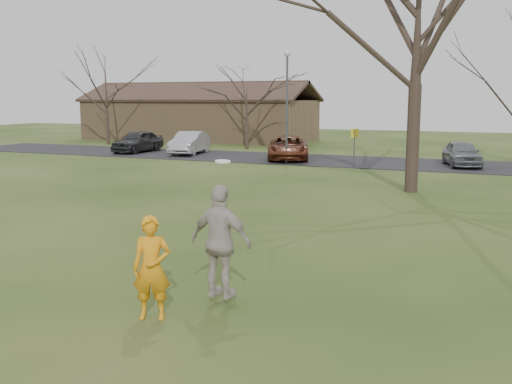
% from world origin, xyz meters
% --- Properties ---
extents(ground, '(120.00, 120.00, 0.00)m').
position_xyz_m(ground, '(0.00, 0.00, 0.00)').
color(ground, '#1E380F').
rests_on(ground, ground).
extents(parking_strip, '(62.00, 6.50, 0.04)m').
position_xyz_m(parking_strip, '(0.00, 25.00, 0.02)').
color(parking_strip, black).
rests_on(parking_strip, ground).
extents(player_defender, '(0.75, 0.63, 1.76)m').
position_xyz_m(player_defender, '(-0.00, -0.43, 0.88)').
color(player_defender, orange).
rests_on(player_defender, ground).
extents(car_0, '(1.79, 4.36, 1.48)m').
position_xyz_m(car_0, '(-17.69, 24.96, 0.78)').
color(car_0, '#262729').
rests_on(car_0, parking_strip).
extents(car_1, '(2.37, 4.68, 1.47)m').
position_xyz_m(car_1, '(-13.79, 25.18, 0.78)').
color(car_1, '#A7A7AC').
rests_on(car_1, parking_strip).
extents(car_2, '(3.87, 5.53, 1.40)m').
position_xyz_m(car_2, '(-6.59, 24.42, 0.74)').
color(car_2, '#5B2815').
rests_on(car_2, parking_strip).
extents(car_4, '(2.61, 4.30, 1.37)m').
position_xyz_m(car_4, '(3.23, 24.89, 0.72)').
color(car_4, slate).
rests_on(car_4, parking_strip).
extents(catching_play, '(1.22, 0.57, 2.46)m').
position_xyz_m(catching_play, '(0.78, 0.58, 1.17)').
color(catching_play, '#B1A69F').
rests_on(catching_play, ground).
extents(building, '(20.60, 8.50, 5.14)m').
position_xyz_m(building, '(-20.00, 38.00, 1.93)').
color(building, '#8C6D4C').
rests_on(building, ground).
extents(lamp_post, '(0.34, 0.34, 6.27)m').
position_xyz_m(lamp_post, '(-6.00, 22.50, 3.97)').
color(lamp_post, '#47474C').
rests_on(lamp_post, ground).
extents(sign_yellow, '(0.35, 0.35, 2.08)m').
position_xyz_m(sign_yellow, '(-2.00, 22.00, 1.45)').
color(sign_yellow, '#47474C').
rests_on(sign_yellow, ground).
extents(big_tree, '(9.00, 9.00, 14.00)m').
position_xyz_m(big_tree, '(2.00, 15.00, 7.00)').
color(big_tree, '#352821').
rests_on(big_tree, ground).
extents(small_tree_row, '(55.00, 5.90, 8.50)m').
position_xyz_m(small_tree_row, '(4.38, 30.06, 3.89)').
color(small_tree_row, '#352821').
rests_on(small_tree_row, ground).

